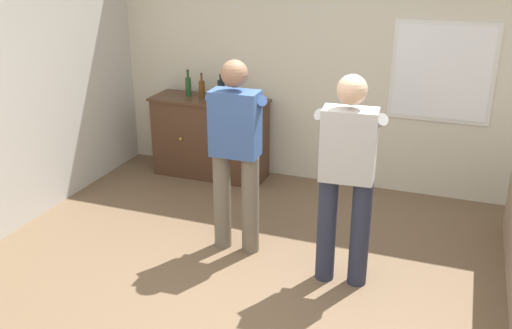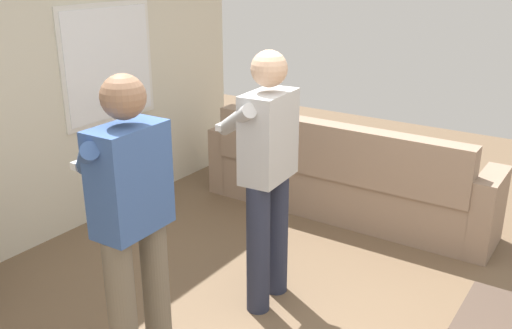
% 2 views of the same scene
% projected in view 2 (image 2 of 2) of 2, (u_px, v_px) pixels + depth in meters
% --- Properties ---
extents(wall_back_with_window, '(5.20, 0.15, 2.80)m').
position_uv_depth(wall_back_with_window, '(2.00, 73.00, 4.10)').
color(wall_back_with_window, beige).
rests_on(wall_back_with_window, ground).
extents(couch, '(0.57, 2.61, 0.88)m').
position_uv_depth(couch, '(342.00, 181.00, 5.01)').
color(couch, gray).
rests_on(couch, ground).
extents(person_standing_left, '(0.56, 0.48, 1.68)m').
position_uv_depth(person_standing_left, '(131.00, 219.00, 2.89)').
color(person_standing_left, '#6B6051').
rests_on(person_standing_left, ground).
extents(person_standing_right, '(0.56, 0.49, 1.68)m').
position_uv_depth(person_standing_right, '(267.00, 169.00, 3.55)').
color(person_standing_right, '#282D42').
rests_on(person_standing_right, ground).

